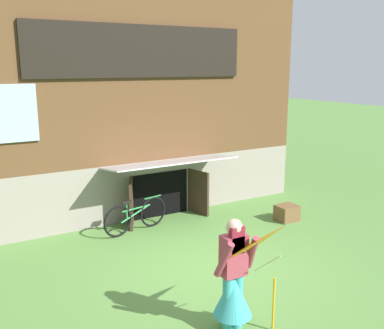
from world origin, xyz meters
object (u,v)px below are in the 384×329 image
bicycle_green (136,216)px  wooden_crate (287,213)px  person (233,284)px  kite (285,252)px

bicycle_green → wooden_crate: 3.44m
bicycle_green → wooden_crate: size_ratio=3.32×
person → wooden_crate: (3.56, 2.86, -0.48)m
kite → wooden_crate: size_ratio=3.11×
person → wooden_crate: 4.59m
wooden_crate → kite: bearing=-133.1°
person → bicycle_green: person is taller
bicycle_green → wooden_crate: bicycle_green is taller
bicycle_green → kite: bearing=-100.7°
kite → bicycle_green: (-0.13, 4.45, -0.86)m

